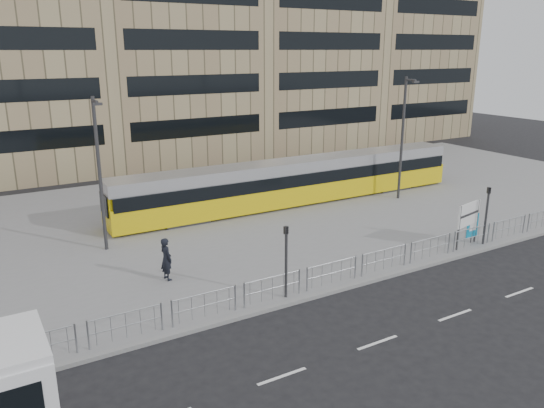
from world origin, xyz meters
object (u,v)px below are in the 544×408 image
traffic_light_west (286,253)px  lamp_post_west (99,169)px  station_sign (469,216)px  lamp_post_east (403,134)px  traffic_light_east (487,208)px  tram (296,181)px  pedestrian (166,259)px  ad_panel (472,226)px

traffic_light_west → lamp_post_west: (-5.07, 9.30, 2.28)m
station_sign → lamp_post_east: bearing=56.6°
traffic_light_east → lamp_post_west: lamp_post_west is taller
station_sign → lamp_post_east: (3.46, 8.64, 2.85)m
tram → pedestrian: (-11.68, -7.44, -0.50)m
station_sign → pedestrian: size_ratio=1.20×
traffic_light_east → pedestrian: bearing=-177.4°
ad_panel → traffic_light_west: 11.97m
station_sign → ad_panel: bearing=3.3°
station_sign → pedestrian: station_sign is taller
ad_panel → pedestrian: bearing=164.0°
pedestrian → lamp_post_east: bearing=-85.2°
tram → lamp_post_west: 13.59m
tram → lamp_post_west: lamp_post_west is taller
tram → lamp_post_east: lamp_post_east is taller
lamp_post_west → lamp_post_east: (19.85, -0.35, 0.22)m
pedestrian → traffic_light_west: bearing=-148.6°
traffic_light_east → station_sign: bearing=-179.6°
ad_panel → traffic_light_east: size_ratio=0.51×
ad_panel → lamp_post_west: bearing=150.0°
tram → traffic_light_east: 12.41m
ad_panel → station_sign: bearing=-167.7°
tram → lamp_post_east: size_ratio=3.04×
pedestrian → traffic_light_east: (15.95, -4.19, 1.00)m
station_sign → traffic_light_west: bearing=170.0°
traffic_light_west → lamp_post_west: bearing=105.5°
lamp_post_east → traffic_light_west: bearing=-148.8°
tram → station_sign: (3.29, -11.34, 0.15)m
pedestrian → traffic_light_east: size_ratio=0.63×
ad_panel → traffic_light_west: (-11.91, -0.46, 1.04)m
pedestrian → traffic_light_east: 16.53m
traffic_light_west → lamp_post_east: lamp_post_east is taller
tram → traffic_light_west: (-8.03, -11.64, 0.50)m
tram → traffic_light_east: (4.28, -11.64, 0.50)m
ad_panel → pedestrian: size_ratio=0.82×
traffic_light_west → lamp_post_east: bearing=18.1°
pedestrian → tram: bearing=-67.1°
station_sign → lamp_post_west: size_ratio=0.30×
tram → station_sign: bearing=-73.1°
ad_panel → traffic_light_east: traffic_light_east is taller
ad_panel → lamp_post_west: lamp_post_west is taller
station_sign → traffic_light_east: (0.99, -0.30, 0.35)m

